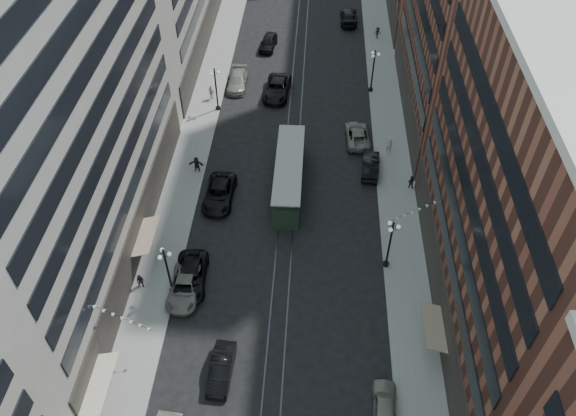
% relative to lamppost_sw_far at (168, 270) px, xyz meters
% --- Properties ---
extents(ground, '(220.00, 220.00, 0.00)m').
position_rel_lamppost_sw_far_xyz_m(ground, '(9.20, 32.00, -3.10)').
color(ground, black).
rests_on(ground, ground).
extents(sidewalk_west, '(4.00, 180.00, 0.15)m').
position_rel_lamppost_sw_far_xyz_m(sidewalk_west, '(-1.80, 42.00, -3.02)').
color(sidewalk_west, gray).
rests_on(sidewalk_west, ground).
extents(sidewalk_east, '(4.00, 180.00, 0.15)m').
position_rel_lamppost_sw_far_xyz_m(sidewalk_east, '(20.20, 42.00, -3.02)').
color(sidewalk_east, gray).
rests_on(sidewalk_east, ground).
extents(rail_west, '(0.12, 180.00, 0.02)m').
position_rel_lamppost_sw_far_xyz_m(rail_west, '(8.50, 42.00, -3.09)').
color(rail_west, '#2D2D33').
rests_on(rail_west, ground).
extents(rail_east, '(0.12, 180.00, 0.02)m').
position_rel_lamppost_sw_far_xyz_m(rail_east, '(9.90, 42.00, -3.09)').
color(rail_east, '#2D2D33').
rests_on(rail_east, ground).
extents(building_west_mid, '(8.00, 36.00, 28.00)m').
position_rel_lamppost_sw_far_xyz_m(building_west_mid, '(-7.80, 5.00, 10.90)').
color(building_west_mid, '#9B9689').
rests_on(building_west_mid, ground).
extents(building_east_mid, '(8.00, 30.00, 24.00)m').
position_rel_lamppost_sw_far_xyz_m(building_east_mid, '(26.20, -0.00, 8.90)').
color(building_east_mid, brown).
rests_on(building_east_mid, ground).
extents(lamppost_sw_far, '(1.03, 1.14, 5.52)m').
position_rel_lamppost_sw_far_xyz_m(lamppost_sw_far, '(0.00, 0.00, 0.00)').
color(lamppost_sw_far, black).
rests_on(lamppost_sw_far, sidewalk_west).
extents(lamppost_sw_mid, '(1.03, 1.14, 5.52)m').
position_rel_lamppost_sw_far_xyz_m(lamppost_sw_mid, '(0.00, 27.00, 0.00)').
color(lamppost_sw_mid, black).
rests_on(lamppost_sw_mid, sidewalk_west).
extents(lamppost_se_far, '(1.03, 1.14, 5.52)m').
position_rel_lamppost_sw_far_xyz_m(lamppost_se_far, '(18.40, 4.00, 0.00)').
color(lamppost_se_far, black).
rests_on(lamppost_se_far, sidewalk_east).
extents(lamppost_se_mid, '(1.03, 1.14, 5.52)m').
position_rel_lamppost_sw_far_xyz_m(lamppost_se_mid, '(18.40, 32.00, 0.00)').
color(lamppost_se_mid, black).
rests_on(lamppost_se_mid, sidewalk_east).
extents(streetcar, '(2.70, 12.20, 3.37)m').
position_rel_lamppost_sw_far_xyz_m(streetcar, '(9.20, 13.82, -1.54)').
color(streetcar, '#213423').
rests_on(streetcar, ground).
extents(car_2, '(3.02, 5.96, 1.62)m').
position_rel_lamppost_sw_far_xyz_m(car_2, '(1.39, 1.21, -2.29)').
color(car_2, black).
rests_on(car_2, ground).
extents(car_4, '(2.08, 4.54, 1.51)m').
position_rel_lamppost_sw_far_xyz_m(car_4, '(17.34, -9.59, -2.34)').
color(car_4, gray).
rests_on(car_4, ground).
extents(car_5, '(1.83, 4.68, 1.52)m').
position_rel_lamppost_sw_far_xyz_m(car_5, '(5.26, -7.31, -2.34)').
color(car_5, black).
rests_on(car_5, ground).
extents(pedestrian_2, '(0.76, 0.45, 1.50)m').
position_rel_lamppost_sw_far_xyz_m(pedestrian_2, '(-2.76, 0.39, -2.19)').
color(pedestrian_2, black).
rests_on(pedestrian_2, sidewalk_west).
extents(car_7, '(2.99, 6.15, 1.69)m').
position_rel_lamppost_sw_far_xyz_m(car_7, '(2.39, 11.65, -2.25)').
color(car_7, black).
rests_on(car_7, ground).
extents(car_8, '(2.29, 5.56, 1.61)m').
position_rel_lamppost_sw_far_xyz_m(car_8, '(1.73, 32.24, -2.29)').
color(car_8, gray).
rests_on(car_8, ground).
extents(car_10, '(2.13, 5.02, 1.61)m').
position_rel_lamppost_sw_far_xyz_m(car_10, '(17.60, 16.85, -2.29)').
color(car_10, black).
rests_on(car_10, ground).
extents(car_11, '(2.88, 5.68, 1.54)m').
position_rel_lamppost_sw_far_xyz_m(car_11, '(16.39, 22.06, -2.33)').
color(car_11, slate).
rests_on(car_11, ground).
extents(car_12, '(2.42, 5.92, 1.71)m').
position_rel_lamppost_sw_far_xyz_m(car_12, '(16.00, 50.30, -2.24)').
color(car_12, black).
rests_on(car_12, ground).
extents(car_13, '(2.56, 5.08, 1.66)m').
position_rel_lamppost_sw_far_xyz_m(car_13, '(4.79, 42.08, -2.27)').
color(car_13, black).
rests_on(car_13, ground).
extents(pedestrian_5, '(1.65, 0.59, 1.75)m').
position_rel_lamppost_sw_far_xyz_m(pedestrian_5, '(-0.58, 15.77, -2.07)').
color(pedestrian_5, black).
rests_on(pedestrian_5, sidewalk_west).
extents(pedestrian_6, '(1.16, 0.86, 1.81)m').
position_rel_lamppost_sw_far_xyz_m(pedestrian_6, '(-1.07, 29.09, -2.04)').
color(pedestrian_6, beige).
rests_on(pedestrian_6, sidewalk_west).
extents(pedestrian_7, '(0.82, 0.59, 1.52)m').
position_rel_lamppost_sw_far_xyz_m(pedestrian_7, '(21.55, 14.41, -2.19)').
color(pedestrian_7, black).
rests_on(pedestrian_7, sidewalk_east).
extents(pedestrian_8, '(0.73, 0.51, 1.90)m').
position_rel_lamppost_sw_far_xyz_m(pedestrian_8, '(19.74, 20.09, -2.00)').
color(pedestrian_8, beige).
rests_on(pedestrian_8, sidewalk_east).
extents(pedestrian_9, '(1.13, 0.68, 1.63)m').
position_rel_lamppost_sw_far_xyz_m(pedestrian_9, '(19.93, 45.38, -2.13)').
color(pedestrian_9, black).
rests_on(pedestrian_9, sidewalk_east).
extents(car_extra_0, '(2.54, 5.49, 1.52)m').
position_rel_lamppost_sw_far_xyz_m(car_extra_0, '(1.09, 0.10, -2.33)').
color(car_extra_0, slate).
rests_on(car_extra_0, ground).
extents(car_extra_1, '(3.48, 6.60, 1.77)m').
position_rel_lamppost_sw_far_xyz_m(car_extra_1, '(6.80, 30.66, -2.21)').
color(car_extra_1, black).
rests_on(car_extra_1, ground).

